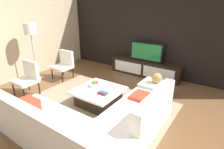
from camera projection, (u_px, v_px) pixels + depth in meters
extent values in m
plane|color=brown|center=(100.00, 107.00, 4.15)|extent=(14.00, 14.00, 0.00)
cube|color=black|center=(151.00, 31.00, 5.71)|extent=(6.40, 0.12, 2.80)
cube|color=#C6B28E|center=(20.00, 33.00, 5.49)|extent=(0.12, 5.20, 2.80)
cube|color=gray|center=(96.00, 105.00, 4.21)|extent=(3.32, 2.39, 0.01)
cube|color=black|center=(145.00, 68.00, 5.90)|extent=(2.31, 0.42, 0.50)
cube|color=white|center=(128.00, 67.00, 6.02)|extent=(0.98, 0.01, 0.35)
cube|color=white|center=(158.00, 74.00, 5.45)|extent=(0.98, 0.01, 0.35)
cube|color=black|center=(146.00, 52.00, 5.70)|extent=(1.10, 0.05, 0.61)
cube|color=#1E7238|center=(146.00, 52.00, 5.68)|extent=(0.99, 0.01, 0.51)
cube|color=white|center=(60.00, 134.00, 2.98)|extent=(2.47, 0.85, 0.41)
cube|color=white|center=(38.00, 125.00, 2.58)|extent=(2.47, 0.18, 0.38)
cube|color=white|center=(137.00, 116.00, 3.45)|extent=(0.85, 1.52, 0.41)
cube|color=white|center=(155.00, 103.00, 3.13)|extent=(0.18, 1.52, 0.38)
cube|color=red|center=(31.00, 104.00, 3.26)|extent=(0.36, 0.20, 0.22)
cube|color=red|center=(146.00, 97.00, 3.66)|extent=(0.60, 0.44, 0.06)
cube|color=black|center=(99.00, 98.00, 4.22)|extent=(0.81, 0.82, 0.33)
cube|color=white|center=(98.00, 90.00, 4.15)|extent=(1.01, 1.02, 0.05)
cylinder|color=black|center=(14.00, 89.00, 4.62)|extent=(0.04, 0.04, 0.38)
cylinder|color=black|center=(24.00, 94.00, 4.36)|extent=(0.04, 0.04, 0.38)
cylinder|color=black|center=(29.00, 83.00, 4.93)|extent=(0.04, 0.04, 0.38)
cylinder|color=black|center=(39.00, 88.00, 4.68)|extent=(0.04, 0.04, 0.38)
cube|color=white|center=(25.00, 81.00, 4.58)|extent=(0.56, 0.50, 0.08)
cube|color=white|center=(31.00, 69.00, 4.64)|extent=(0.56, 0.08, 0.45)
cylinder|color=#A5A5AA|center=(38.00, 79.00, 5.68)|extent=(0.28, 0.28, 0.02)
cylinder|color=#A5A5AA|center=(34.00, 57.00, 5.43)|extent=(0.03, 0.03, 1.38)
cylinder|color=white|center=(30.00, 28.00, 5.12)|extent=(0.34, 0.34, 0.32)
cube|color=white|center=(156.00, 90.00, 4.52)|extent=(0.70, 0.70, 0.40)
cylinder|color=silver|center=(95.00, 85.00, 4.31)|extent=(0.28, 0.28, 0.07)
sphere|color=#B23326|center=(96.00, 83.00, 4.28)|extent=(0.10, 0.10, 0.10)
sphere|color=gold|center=(96.00, 82.00, 4.31)|extent=(0.09, 0.09, 0.09)
sphere|color=#4C8C33|center=(94.00, 82.00, 4.30)|extent=(0.08, 0.08, 0.08)
sphere|color=#4C8C33|center=(94.00, 83.00, 4.26)|extent=(0.09, 0.09, 0.09)
cylinder|color=black|center=(52.00, 73.00, 5.63)|extent=(0.04, 0.04, 0.38)
cylinder|color=black|center=(62.00, 77.00, 5.38)|extent=(0.04, 0.04, 0.38)
cylinder|color=black|center=(63.00, 70.00, 5.96)|extent=(0.04, 0.04, 0.38)
cylinder|color=black|center=(73.00, 72.00, 5.71)|extent=(0.04, 0.04, 0.38)
cube|color=white|center=(62.00, 67.00, 5.60)|extent=(0.55, 0.51, 0.08)
cube|color=white|center=(67.00, 57.00, 5.67)|extent=(0.55, 0.08, 0.45)
sphere|color=#AD8451|center=(157.00, 78.00, 4.40)|extent=(0.25, 0.25, 0.25)
cube|color=maroon|center=(103.00, 93.00, 3.93)|extent=(0.21, 0.15, 0.03)
cube|color=#2D516B|center=(103.00, 92.00, 3.92)|extent=(0.21, 0.10, 0.02)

